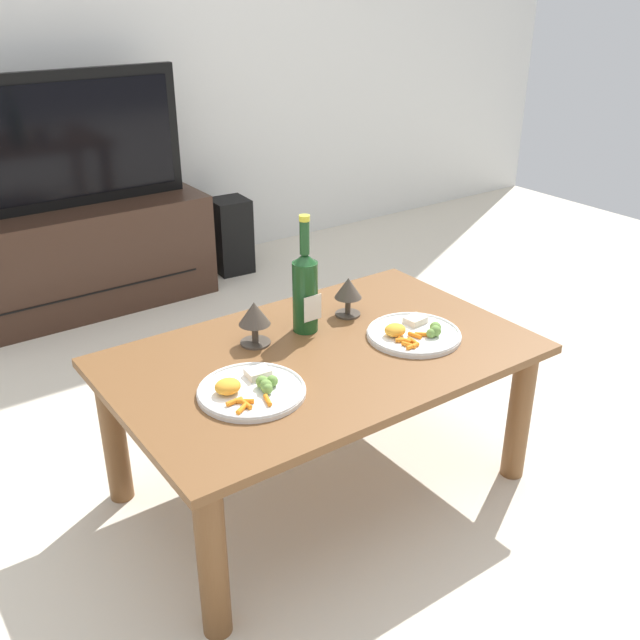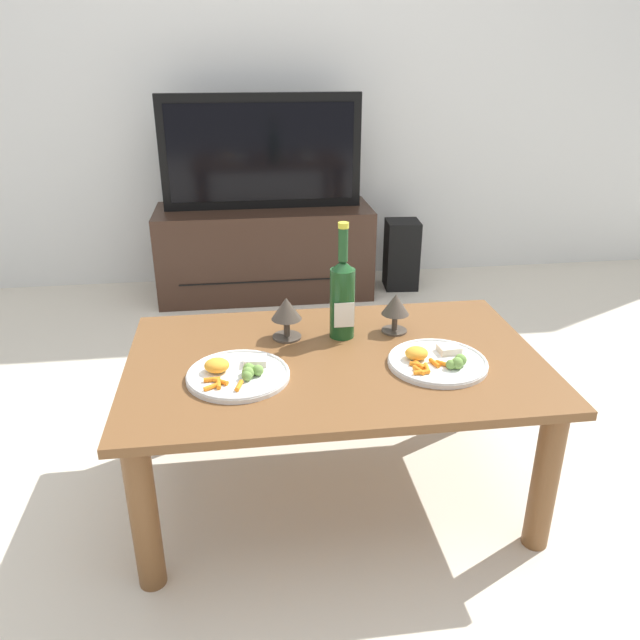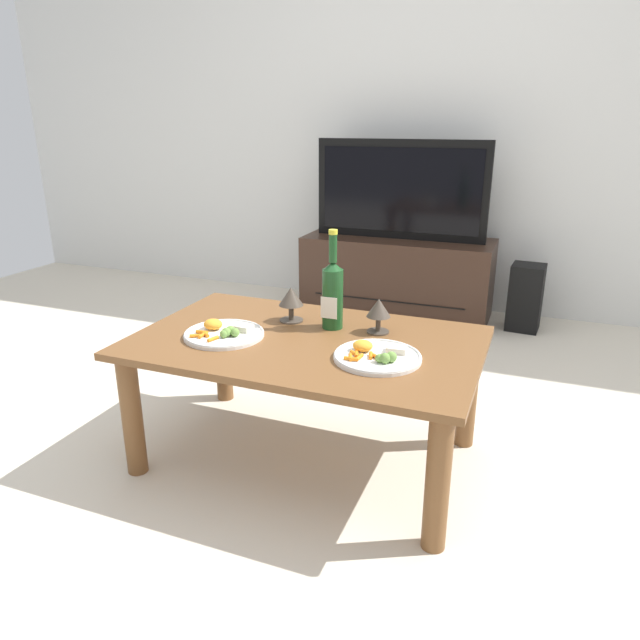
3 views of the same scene
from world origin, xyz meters
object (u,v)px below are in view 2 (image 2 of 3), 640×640
Objects in this scene: goblet_left at (286,311)px; dinner_plate_right at (437,361)px; goblet_right at (395,307)px; tv_stand at (265,251)px; dinner_plate_left at (238,373)px; dining_table at (335,382)px; tv_screen at (261,152)px; wine_bottle at (342,295)px; floor_speaker at (401,254)px.

goblet_left is 0.47× the size of dinner_plate_right.
tv_stand is at bearing 101.56° from goblet_right.
dining_table is at bearing 16.13° from dinner_plate_left.
goblet_left reaches higher than dining_table.
tv_screen is 1.61m from wine_bottle.
goblet_left is 0.29m from dinner_plate_left.
dinner_plate_left is at bearing 179.89° from dinner_plate_right.
floor_speaker is 2.99× the size of goblet_left.
dinner_plate_right is (0.27, -0.08, 0.09)m from dining_table.
goblet_right is at bearing 3.73° from wine_bottle.
goblet_left is at bearing 176.27° from wine_bottle.
goblet_right is at bearing -0.00° from goblet_left.
floor_speaker is at bearing 69.20° from dining_table.
goblet_left is (-0.17, 0.01, -0.05)m from wine_bottle.
floor_speaker is 1.10× the size of wine_bottle.
tv_screen reaches higher than dining_table.
tv_stand is 1.61m from goblet_left.
goblet_right reaches higher than tv_stand.
tv_screen is at bearing 84.95° from dinner_plate_left.
tv_stand is at bearing 93.79° from dining_table.
dining_table is at bearing 163.52° from dinner_plate_right.
tv_screen reaches higher than wine_bottle.
goblet_left is (-0.78, -1.57, 0.35)m from floor_speaker.
goblet_left reaches higher than tv_stand.
dinner_plate_right is at bearing -74.66° from goblet_right.
dining_table is 1.74m from tv_stand.
wine_bottle is at bearing -84.35° from tv_screen.
wine_bottle is (-0.61, -1.58, 0.40)m from floor_speaker.
tv_screen is at bearing 89.67° from goblet_left.
floor_speaker is (0.77, -0.01, -0.05)m from tv_stand.
dinner_plate_left is at bearing -95.05° from tv_screen.
wine_bottle is at bearing -3.73° from goblet_left.
wine_bottle reaches higher than tv_stand.
goblet_right is (0.32, -1.58, -0.23)m from tv_screen.
goblet_right is at bearing -101.67° from floor_speaker.
goblet_right is at bearing 105.34° from dinner_plate_right.
wine_bottle reaches higher than dinner_plate_left.
dinner_plate_left reaches higher than dining_table.
tv_screen is 3.76× the size of dinner_plate_left.
floor_speaker is 3.14× the size of goblet_right.
tv_stand is 0.77m from floor_speaker.
tv_screen is (0.00, -0.00, 0.53)m from tv_stand.
goblet_right is 0.45× the size of dinner_plate_right.
floor_speaker is at bearing 78.04° from dinner_plate_right.
wine_bottle is at bearing -84.36° from tv_stand.
dining_table is at bearing -86.20° from tv_screen.
tv_screen is 2.92× the size of wine_bottle.
tv_screen is 1.88m from dinner_plate_right.
tv_screen is 1.59m from goblet_left.
goblet_right reaches higher than floor_speaker.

